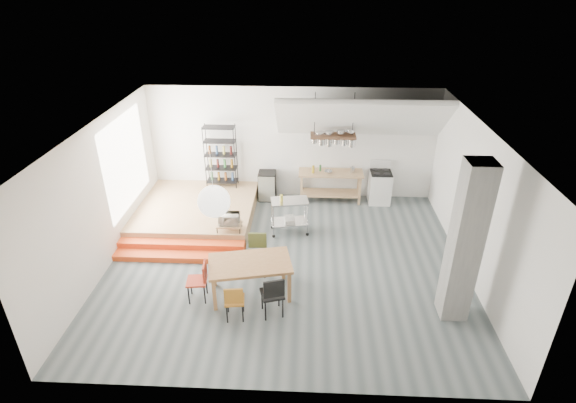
# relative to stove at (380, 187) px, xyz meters

# --- Properties ---
(floor) EXTENTS (8.00, 8.00, 0.00)m
(floor) POSITION_rel_stove_xyz_m (-2.50, -3.16, -0.48)
(floor) COLOR #4D5859
(floor) RESTS_ON ground
(wall_back) EXTENTS (8.00, 0.04, 3.20)m
(wall_back) POSITION_rel_stove_xyz_m (-2.50, 0.34, 1.12)
(wall_back) COLOR silver
(wall_back) RESTS_ON ground
(wall_left) EXTENTS (0.04, 7.00, 3.20)m
(wall_left) POSITION_rel_stove_xyz_m (-6.50, -3.16, 1.12)
(wall_left) COLOR silver
(wall_left) RESTS_ON ground
(wall_right) EXTENTS (0.04, 7.00, 3.20)m
(wall_right) POSITION_rel_stove_xyz_m (1.50, -3.16, 1.12)
(wall_right) COLOR silver
(wall_right) RESTS_ON ground
(ceiling) EXTENTS (8.00, 7.00, 0.02)m
(ceiling) POSITION_rel_stove_xyz_m (-2.50, -3.16, 2.72)
(ceiling) COLOR white
(ceiling) RESTS_ON wall_back
(slope_ceiling) EXTENTS (4.40, 1.44, 1.32)m
(slope_ceiling) POSITION_rel_stove_xyz_m (-0.70, -0.26, 2.07)
(slope_ceiling) COLOR white
(slope_ceiling) RESTS_ON wall_back
(window_pane) EXTENTS (0.02, 2.50, 2.20)m
(window_pane) POSITION_rel_stove_xyz_m (-6.48, -1.66, 1.32)
(window_pane) COLOR white
(window_pane) RESTS_ON wall_left
(platform) EXTENTS (3.00, 3.00, 0.40)m
(platform) POSITION_rel_stove_xyz_m (-5.00, -1.16, -0.28)
(platform) COLOR #A68253
(platform) RESTS_ON ground
(step_lower) EXTENTS (3.00, 0.35, 0.13)m
(step_lower) POSITION_rel_stove_xyz_m (-5.00, -3.11, -0.41)
(step_lower) COLOR #E54B1A
(step_lower) RESTS_ON ground
(step_upper) EXTENTS (3.00, 0.35, 0.27)m
(step_upper) POSITION_rel_stove_xyz_m (-5.00, -2.76, -0.35)
(step_upper) COLOR #E54B1A
(step_upper) RESTS_ON ground
(concrete_column) EXTENTS (0.50, 0.50, 3.20)m
(concrete_column) POSITION_rel_stove_xyz_m (0.80, -4.66, 1.12)
(concrete_column) COLOR slate
(concrete_column) RESTS_ON ground
(kitchen_counter) EXTENTS (1.80, 0.60, 0.91)m
(kitchen_counter) POSITION_rel_stove_xyz_m (-1.40, -0.01, 0.15)
(kitchen_counter) COLOR #A68253
(kitchen_counter) RESTS_ON ground
(stove) EXTENTS (0.60, 0.60, 1.18)m
(stove) POSITION_rel_stove_xyz_m (0.00, 0.00, 0.00)
(stove) COLOR white
(stove) RESTS_ON ground
(pot_rack) EXTENTS (1.20, 0.50, 1.43)m
(pot_rack) POSITION_rel_stove_xyz_m (-1.37, -0.23, 1.50)
(pot_rack) COLOR #432A1A
(pot_rack) RESTS_ON ceiling
(wire_shelving) EXTENTS (0.88, 0.38, 1.80)m
(wire_shelving) POSITION_rel_stove_xyz_m (-4.50, 0.04, 0.85)
(wire_shelving) COLOR black
(wire_shelving) RESTS_ON platform
(microwave_shelf) EXTENTS (0.60, 0.40, 0.16)m
(microwave_shelf) POSITION_rel_stove_xyz_m (-3.90, -2.41, 0.07)
(microwave_shelf) COLOR #A68253
(microwave_shelf) RESTS_ON platform
(paper_lantern) EXTENTS (0.60, 0.60, 0.60)m
(paper_lantern) POSITION_rel_stove_xyz_m (-3.76, -4.38, 1.72)
(paper_lantern) COLOR white
(paper_lantern) RESTS_ON ceiling
(dining_table) EXTENTS (1.79, 1.24, 0.78)m
(dining_table) POSITION_rel_stove_xyz_m (-3.17, -4.26, 0.21)
(dining_table) COLOR #925D35
(dining_table) RESTS_ON ground
(chair_mustard) EXTENTS (0.41, 0.41, 0.81)m
(chair_mustard) POSITION_rel_stove_xyz_m (-3.38, -5.05, 0.00)
(chair_mustard) COLOR #A0631B
(chair_mustard) RESTS_ON ground
(chair_black) EXTENTS (0.52, 0.52, 0.92)m
(chair_black) POSITION_rel_stove_xyz_m (-2.66, -4.91, 0.07)
(chair_black) COLOR black
(chair_black) RESTS_ON ground
(chair_olive) EXTENTS (0.44, 0.44, 0.92)m
(chair_olive) POSITION_rel_stove_xyz_m (-3.11, -3.49, 0.07)
(chair_olive) COLOR #535D2C
(chair_olive) RESTS_ON ground
(chair_red) EXTENTS (0.43, 0.43, 0.87)m
(chair_red) POSITION_rel_stove_xyz_m (-4.15, -4.47, 0.04)
(chair_red) COLOR #B32F19
(chair_red) RESTS_ON ground
(rolling_cart) EXTENTS (0.99, 0.65, 0.91)m
(rolling_cart) POSITION_rel_stove_xyz_m (-2.48, -1.79, 0.11)
(rolling_cart) COLOR silver
(rolling_cart) RESTS_ON ground
(mini_fridge) EXTENTS (0.49, 0.49, 0.83)m
(mini_fridge) POSITION_rel_stove_xyz_m (-3.21, 0.04, -0.06)
(mini_fridge) COLOR black
(mini_fridge) RESTS_ON ground
(microwave) EXTENTS (0.49, 0.33, 0.27)m
(microwave) POSITION_rel_stove_xyz_m (-3.90, -2.41, 0.22)
(microwave) COLOR beige
(microwave) RESTS_ON microwave_shelf
(bowl) EXTENTS (0.24, 0.24, 0.05)m
(bowl) POSITION_rel_stove_xyz_m (-1.48, -0.06, 0.46)
(bowl) COLOR silver
(bowl) RESTS_ON kitchen_counter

